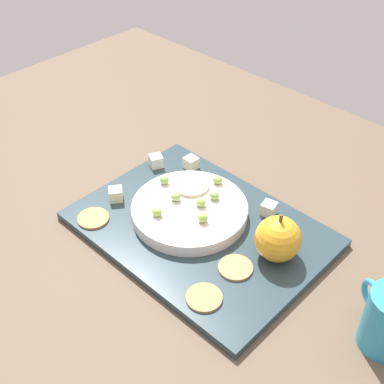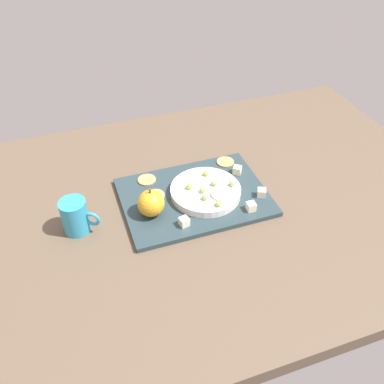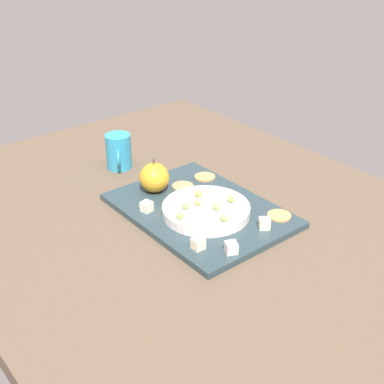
# 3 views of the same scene
# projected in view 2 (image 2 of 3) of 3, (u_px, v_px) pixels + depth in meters

# --- Properties ---
(table) EXTENTS (1.34, 0.94, 0.04)m
(table) POSITION_uv_depth(u_px,v_px,m) (209.00, 206.00, 1.13)
(table) COLOR brown
(table) RESTS_ON ground
(platter) EXTENTS (0.38, 0.27, 0.01)m
(platter) POSITION_uv_depth(u_px,v_px,m) (194.00, 197.00, 1.12)
(platter) COLOR #293C42
(platter) RESTS_ON table
(serving_dish) EXTENTS (0.19, 0.19, 0.02)m
(serving_dish) POSITION_uv_depth(u_px,v_px,m) (206.00, 191.00, 1.11)
(serving_dish) COLOR silver
(serving_dish) RESTS_ON platter
(apple_whole) EXTENTS (0.07, 0.07, 0.07)m
(apple_whole) POSITION_uv_depth(u_px,v_px,m) (151.00, 203.00, 1.04)
(apple_whole) COLOR gold
(apple_whole) RESTS_ON platter
(apple_stem) EXTENTS (0.01, 0.01, 0.01)m
(apple_stem) POSITION_uv_depth(u_px,v_px,m) (150.00, 191.00, 1.01)
(apple_stem) COLOR brown
(apple_stem) RESTS_ON apple_whole
(cheese_cube_0) EXTENTS (0.03, 0.03, 0.02)m
(cheese_cube_0) POSITION_uv_depth(u_px,v_px,m) (184.00, 222.00, 1.02)
(cheese_cube_0) COLOR #F0E8CC
(cheese_cube_0) RESTS_ON platter
(cheese_cube_1) EXTENTS (0.02, 0.02, 0.02)m
(cheese_cube_1) POSITION_uv_depth(u_px,v_px,m) (251.00, 206.00, 1.07)
(cheese_cube_1) COLOR #F9E8BE
(cheese_cube_1) RESTS_ON platter
(cheese_cube_2) EXTENTS (0.03, 0.03, 0.02)m
(cheese_cube_2) POSITION_uv_depth(u_px,v_px,m) (237.00, 170.00, 1.18)
(cheese_cube_2) COLOR #F7F1BE
(cheese_cube_2) RESTS_ON platter
(cheese_cube_3) EXTENTS (0.03, 0.03, 0.02)m
(cheese_cube_3) POSITION_uv_depth(u_px,v_px,m) (262.00, 193.00, 1.11)
(cheese_cube_3) COLOR #F0E5CE
(cheese_cube_3) RESTS_ON platter
(cracker_0) EXTENTS (0.05, 0.05, 0.00)m
(cracker_0) POSITION_uv_depth(u_px,v_px,m) (155.00, 195.00, 1.11)
(cracker_0) COLOR tan
(cracker_0) RESTS_ON platter
(cracker_1) EXTENTS (0.05, 0.05, 0.00)m
(cracker_1) POSITION_uv_depth(u_px,v_px,m) (147.00, 180.00, 1.16)
(cracker_1) COLOR #AD8254
(cracker_1) RESTS_ON platter
(cracker_2) EXTENTS (0.05, 0.05, 0.00)m
(cracker_2) POSITION_uv_depth(u_px,v_px,m) (225.00, 162.00, 1.22)
(cracker_2) COLOR tan
(cracker_2) RESTS_ON platter
(grape_0) EXTENTS (0.02, 0.01, 0.01)m
(grape_0) POSITION_uv_depth(u_px,v_px,m) (203.00, 191.00, 1.08)
(grape_0) COLOR #9FC05D
(grape_0) RESTS_ON serving_dish
(grape_1) EXTENTS (0.02, 0.01, 0.01)m
(grape_1) POSITION_uv_depth(u_px,v_px,m) (218.00, 204.00, 1.05)
(grape_1) COLOR #9ABA5A
(grape_1) RESTS_ON serving_dish
(grape_2) EXTENTS (0.02, 0.01, 0.01)m
(grape_2) POSITION_uv_depth(u_px,v_px,m) (205.00, 197.00, 1.07)
(grape_2) COLOR #87B860
(grape_2) RESTS_ON serving_dish
(grape_3) EXTENTS (0.02, 0.01, 0.01)m
(grape_3) POSITION_uv_depth(u_px,v_px,m) (214.00, 183.00, 1.11)
(grape_3) COLOR #9CBD5F
(grape_3) RESTS_ON serving_dish
(grape_4) EXTENTS (0.02, 0.01, 0.02)m
(grape_4) POSITION_uv_depth(u_px,v_px,m) (189.00, 186.00, 1.10)
(grape_4) COLOR #93BC4D
(grape_4) RESTS_ON serving_dish
(grape_5) EXTENTS (0.02, 0.01, 0.01)m
(grape_5) POSITION_uv_depth(u_px,v_px,m) (206.00, 173.00, 1.14)
(grape_5) COLOR #96BF50
(grape_5) RESTS_ON serving_dish
(grape_6) EXTENTS (0.02, 0.01, 0.01)m
(grape_6) POSITION_uv_depth(u_px,v_px,m) (232.00, 183.00, 1.11)
(grape_6) COLOR #8DB260
(grape_6) RESTS_ON serving_dish
(apple_slice_0) EXTENTS (0.06, 0.06, 0.01)m
(apple_slice_0) POSITION_uv_depth(u_px,v_px,m) (222.00, 194.00, 1.08)
(apple_slice_0) COLOR beige
(apple_slice_0) RESTS_ON serving_dish
(cup) EXTENTS (0.09, 0.07, 0.09)m
(cup) POSITION_uv_depth(u_px,v_px,m) (75.00, 216.00, 1.01)
(cup) COLOR teal
(cup) RESTS_ON table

